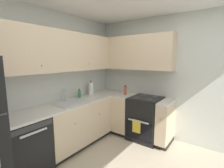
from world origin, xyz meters
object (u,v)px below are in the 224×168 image
soap_bottle (79,94)px  oil_bottle (125,90)px  dishwasher (24,147)px  paper_towel_roll (91,89)px  oven_range (146,118)px

soap_bottle → oil_bottle: size_ratio=0.80×
dishwasher → oil_bottle: (2.02, -0.48, 0.56)m
dishwasher → paper_towel_roll: bearing=5.7°
oil_bottle → dishwasher: bearing=166.7°
oil_bottle → oven_range: bearing=-87.9°
dishwasher → soap_bottle: 1.38m
dishwasher → oven_range: 2.26m
oven_range → oil_bottle: 0.73m
dishwasher → oil_bottle: oil_bottle is taller
soap_bottle → paper_towel_roll: paper_towel_roll is taller
soap_bottle → paper_towel_roll: (0.33, -0.02, 0.06)m
dishwasher → soap_bottle: (1.26, 0.18, 0.54)m
oven_range → paper_towel_roll: (-0.44, 1.14, 0.57)m
paper_towel_roll → oil_bottle: size_ratio=1.50×
soap_bottle → paper_towel_roll: 0.34m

